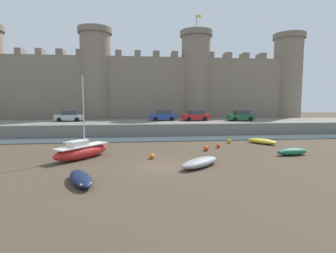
{
  "coord_description": "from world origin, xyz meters",
  "views": [
    {
      "loc": [
        -1.64,
        -18.86,
        4.87
      ],
      "look_at": [
        0.99,
        4.53,
        2.5
      ],
      "focal_mm": 28.0,
      "sensor_mm": 36.0,
      "label": 1
    }
  ],
  "objects": [
    {
      "name": "sailboat_near_channel_right",
      "position": [
        -6.38,
        3.28,
        0.66
      ],
      "size": [
        4.56,
        5.09,
        6.91
      ],
      "color": "red",
      "rests_on": "ground"
    },
    {
      "name": "water_channel",
      "position": [
        0.0,
        13.58,
        0.05
      ],
      "size": [
        80.0,
        4.5,
        0.1
      ],
      "primitive_type": "cube",
      "color": "#47565B",
      "rests_on": "ground"
    },
    {
      "name": "car_quay_west",
      "position": [
        -12.16,
        22.5,
        2.43
      ],
      "size": [
        4.15,
        1.99,
        1.62
      ],
      "color": "#B2B5B7",
      "rests_on": "quay_road"
    },
    {
      "name": "mooring_buoy_mid_mud",
      "position": [
        6.47,
        6.93,
        0.22
      ],
      "size": [
        0.43,
        0.43,
        0.43
      ],
      "primitive_type": "sphere",
      "color": "#E04C1E",
      "rests_on": "ground"
    },
    {
      "name": "rowboat_midflat_right",
      "position": [
        2.8,
        -0.44,
        0.34
      ],
      "size": [
        3.81,
        3.56,
        0.65
      ],
      "color": "gray",
      "rests_on": "ground"
    },
    {
      "name": "car_quay_centre_east",
      "position": [
        7.37,
        21.71,
        2.43
      ],
      "size": [
        4.15,
        1.99,
        1.62
      ],
      "color": "red",
      "rests_on": "quay_road"
    },
    {
      "name": "rowboat_foreground_left",
      "position": [
        -5.07,
        -3.4,
        0.31
      ],
      "size": [
        2.41,
        3.77,
        0.59
      ],
      "color": "#141E3D",
      "rests_on": "ground"
    },
    {
      "name": "rowboat_foreground_right",
      "position": [
        12.12,
        8.86,
        0.3
      ],
      "size": [
        2.95,
        3.59,
        0.57
      ],
      "color": "yellow",
      "rests_on": "ground"
    },
    {
      "name": "quay_road",
      "position": [
        0.0,
        20.83,
        0.83
      ],
      "size": [
        67.54,
        10.0,
        1.66
      ],
      "primitive_type": "cube",
      "color": "slate",
      "rests_on": "ground"
    },
    {
      "name": "rowboat_midflat_left",
      "position": [
        11.85,
        2.63,
        0.33
      ],
      "size": [
        3.04,
        1.24,
        0.63
      ],
      "color": "#1E6B47",
      "rests_on": "ground"
    },
    {
      "name": "mooring_buoy_near_shore",
      "position": [
        -0.58,
        2.61,
        0.23
      ],
      "size": [
        0.46,
        0.46,
        0.46
      ],
      "primitive_type": "sphere",
      "color": "orange",
      "rests_on": "ground"
    },
    {
      "name": "ground_plane",
      "position": [
        0.0,
        0.0,
        0.0
      ],
      "size": [
        160.0,
        160.0,
        0.0
      ],
      "primitive_type": "plane",
      "color": "#4C3D2D"
    },
    {
      "name": "mooring_buoy_near_channel",
      "position": [
        4.82,
        5.49,
        0.25
      ],
      "size": [
        0.49,
        0.49,
        0.49
      ],
      "primitive_type": "sphere",
      "color": "#E04C1E",
      "rests_on": "ground"
    },
    {
      "name": "castle",
      "position": [
        -0.0,
        30.71,
        7.76
      ],
      "size": [
        61.6,
        6.06,
        20.72
      ],
      "color": "gray",
      "rests_on": "ground"
    },
    {
      "name": "mooring_buoy_off_centre",
      "position": [
        8.61,
        9.71,
        0.23
      ],
      "size": [
        0.46,
        0.46,
        0.46
      ],
      "primitive_type": "sphere",
      "color": "orange",
      "rests_on": "ground"
    },
    {
      "name": "car_quay_centre_west",
      "position": [
        2.24,
        22.48,
        2.43
      ],
      "size": [
        4.15,
        1.99,
        1.62
      ],
      "color": "#263F99",
      "rests_on": "quay_road"
    },
    {
      "name": "car_quay_east",
      "position": [
        14.32,
        20.62,
        2.43
      ],
      "size": [
        4.15,
        1.99,
        1.62
      ],
      "color": "#1E6638",
      "rests_on": "quay_road"
    }
  ]
}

